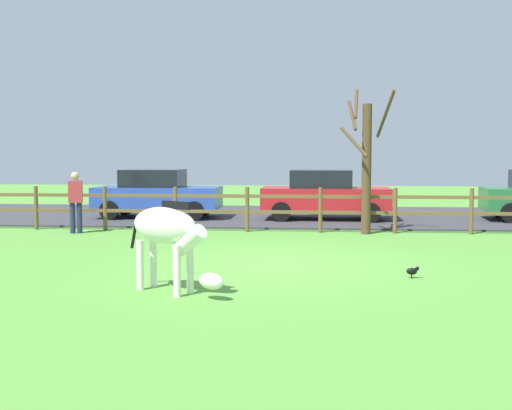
{
  "coord_description": "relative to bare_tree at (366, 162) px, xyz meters",
  "views": [
    {
      "loc": [
        0.65,
        -12.14,
        2.13
      ],
      "look_at": [
        -0.48,
        0.57,
        1.09
      ],
      "focal_mm": 44.81,
      "sensor_mm": 36.0,
      "label": 1
    }
  ],
  "objects": [
    {
      "name": "ground_plane",
      "position": [
        -2.04,
        -4.82,
        -1.9
      ],
      "size": [
        60.0,
        60.0,
        0.0
      ],
      "primitive_type": "plane",
      "color": "#549338"
    },
    {
      "name": "bare_tree",
      "position": [
        0.0,
        0.0,
        0.0
      ],
      "size": [
        1.41,
        1.4,
        3.83
      ],
      "color": "#513A23",
      "rests_on": "ground_plane"
    },
    {
      "name": "parking_asphalt",
      "position": [
        -2.04,
        4.48,
        -1.88
      ],
      "size": [
        28.0,
        7.4,
        0.05
      ],
      "primitive_type": "cube",
      "color": "#38383D",
      "rests_on": "ground_plane"
    },
    {
      "name": "parked_car_blue",
      "position": [
        -6.42,
        3.27,
        -1.06
      ],
      "size": [
        4.0,
        1.89,
        1.56
      ],
      "color": "#2D4CAD",
      "rests_on": "parking_asphalt"
    },
    {
      "name": "paddock_fence",
      "position": [
        -2.17,
        0.18,
        -1.21
      ],
      "size": [
        21.85,
        0.11,
        1.21
      ],
      "color": "brown",
      "rests_on": "ground_plane"
    },
    {
      "name": "crow_on_grass",
      "position": [
        0.31,
        -6.0,
        -1.77
      ],
      "size": [
        0.21,
        0.1,
        0.2
      ],
      "color": "black",
      "rests_on": "ground_plane"
    },
    {
      "name": "visitor_near_fence",
      "position": [
        -7.68,
        -0.53,
        -0.99
      ],
      "size": [
        0.41,
        0.31,
        1.64
      ],
      "color": "#232847",
      "rests_on": "ground_plane"
    },
    {
      "name": "zebra",
      "position": [
        -3.58,
        -7.46,
        -0.97
      ],
      "size": [
        1.7,
        1.24,
        1.41
      ],
      "color": "white",
      "rests_on": "ground_plane"
    },
    {
      "name": "parked_car_red",
      "position": [
        -1.02,
        3.25,
        -1.06
      ],
      "size": [
        4.03,
        1.94,
        1.56
      ],
      "color": "red",
      "rests_on": "parking_asphalt"
    }
  ]
}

